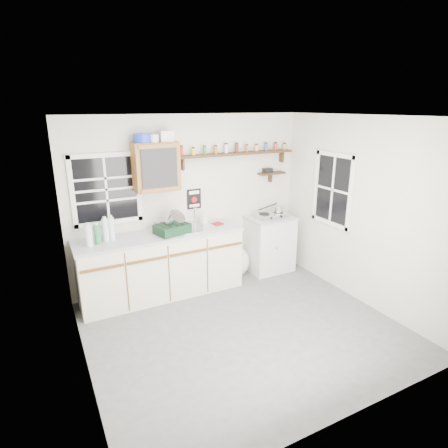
# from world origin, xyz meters

# --- Properties ---
(room) EXTENTS (3.64, 3.24, 2.54)m
(room) POSITION_xyz_m (0.00, 0.00, 1.25)
(room) COLOR #4B4B4E
(room) RESTS_ON ground
(main_cabinet) EXTENTS (2.31, 0.63, 0.92)m
(main_cabinet) POSITION_xyz_m (-0.58, 1.30, 0.46)
(main_cabinet) COLOR beige
(main_cabinet) RESTS_ON floor
(right_cabinet) EXTENTS (0.73, 0.57, 0.91)m
(right_cabinet) POSITION_xyz_m (1.25, 1.32, 0.46)
(right_cabinet) COLOR #B8B9B2
(right_cabinet) RESTS_ON floor
(sink) EXTENTS (0.52, 0.44, 0.29)m
(sink) POSITION_xyz_m (-0.05, 1.30, 0.93)
(sink) COLOR #B8B9BD
(sink) RESTS_ON main_cabinet
(upper_cabinet) EXTENTS (0.60, 0.32, 0.65)m
(upper_cabinet) POSITION_xyz_m (-0.55, 1.44, 1.82)
(upper_cabinet) COLOR brown
(upper_cabinet) RESTS_ON wall_back
(upper_cabinet_clutter) EXTENTS (0.53, 0.24, 0.14)m
(upper_cabinet_clutter) POSITION_xyz_m (-0.58, 1.44, 2.21)
(upper_cabinet_clutter) COLOR #1B33B5
(upper_cabinet_clutter) RESTS_ON upper_cabinet
(spice_shelf) EXTENTS (1.91, 0.18, 0.35)m
(spice_shelf) POSITION_xyz_m (0.73, 1.51, 1.93)
(spice_shelf) COLOR black
(spice_shelf) RESTS_ON wall_back
(secondary_shelf) EXTENTS (0.45, 0.16, 0.24)m
(secondary_shelf) POSITION_xyz_m (1.36, 1.52, 1.58)
(secondary_shelf) COLOR black
(secondary_shelf) RESTS_ON wall_back
(warning_sign) EXTENTS (0.22, 0.02, 0.30)m
(warning_sign) POSITION_xyz_m (0.05, 1.59, 1.28)
(warning_sign) COLOR black
(warning_sign) RESTS_ON wall_back
(window_back) EXTENTS (0.93, 0.03, 0.98)m
(window_back) POSITION_xyz_m (-1.20, 1.59, 1.55)
(window_back) COLOR black
(window_back) RESTS_ON wall_back
(window_right) EXTENTS (0.03, 0.78, 1.08)m
(window_right) POSITION_xyz_m (1.79, 0.55, 1.45)
(window_right) COLOR black
(window_right) RESTS_ON wall_back
(water_bottles) EXTENTS (0.38, 0.19, 0.34)m
(water_bottles) POSITION_xyz_m (-1.37, 1.30, 1.07)
(water_bottles) COLOR silver
(water_bottles) RESTS_ON main_cabinet
(dish_rack) EXTENTS (0.50, 0.42, 0.33)m
(dish_rack) POSITION_xyz_m (-0.41, 1.25, 1.03)
(dish_rack) COLOR black
(dish_rack) RESTS_ON main_cabinet
(soap_bottle) EXTENTS (0.11, 0.11, 0.18)m
(soap_bottle) POSITION_xyz_m (0.13, 1.43, 1.01)
(soap_bottle) COLOR silver
(soap_bottle) RESTS_ON main_cabinet
(rag) EXTENTS (0.18, 0.17, 0.02)m
(rag) POSITION_xyz_m (0.30, 1.31, 0.93)
(rag) COLOR maroon
(rag) RESTS_ON main_cabinet
(hotplate) EXTENTS (0.53, 0.29, 0.08)m
(hotplate) POSITION_xyz_m (1.25, 1.31, 0.95)
(hotplate) COLOR #B8B9BD
(hotplate) RESTS_ON right_cabinet
(saucepan) EXTENTS (0.34, 0.28, 0.17)m
(saucepan) POSITION_xyz_m (1.38, 1.31, 1.03)
(saucepan) COLOR #B8B9BD
(saucepan) RESTS_ON hotplate
(trash_bag) EXTENTS (0.45, 0.41, 0.52)m
(trash_bag) POSITION_xyz_m (0.65, 1.40, 0.22)
(trash_bag) COLOR silver
(trash_bag) RESTS_ON floor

